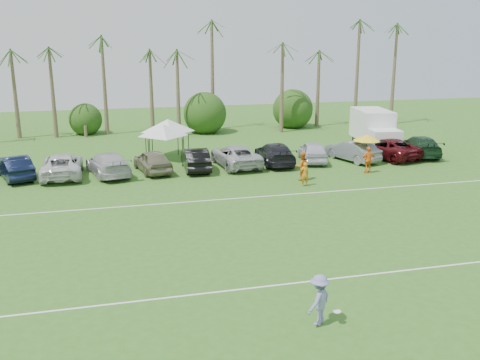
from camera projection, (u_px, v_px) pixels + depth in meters
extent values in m
plane|color=#30601C|center=(233.00, 317.00, 18.95)|extent=(120.00, 120.00, 0.00)
cube|color=white|center=(221.00, 292.00, 20.83)|extent=(80.00, 0.10, 0.01)
cube|color=white|center=(179.00, 203.00, 32.07)|extent=(80.00, 0.10, 0.01)
cone|color=brown|center=(16.00, 88.00, 50.44)|extent=(0.44, 0.44, 10.00)
cone|color=brown|center=(60.00, 82.00, 51.25)|extent=(0.44, 0.44, 11.00)
cone|color=brown|center=(104.00, 96.00, 52.58)|extent=(0.44, 0.44, 8.00)
cone|color=brown|center=(145.00, 90.00, 53.40)|extent=(0.44, 0.44, 9.00)
cone|color=brown|center=(185.00, 84.00, 54.21)|extent=(0.44, 0.44, 10.00)
cone|color=brown|center=(223.00, 79.00, 55.03)|extent=(0.44, 0.44, 11.00)
cone|color=brown|center=(269.00, 92.00, 56.59)|extent=(0.44, 0.44, 8.00)
cone|color=brown|center=(313.00, 86.00, 57.65)|extent=(0.44, 0.44, 9.00)
cone|color=brown|center=(356.00, 81.00, 58.70)|extent=(0.44, 0.44, 10.00)
cone|color=brown|center=(389.00, 76.00, 59.51)|extent=(0.44, 0.44, 11.00)
cylinder|color=brown|center=(86.00, 129.00, 53.90)|extent=(0.30, 0.30, 1.40)
sphere|color=#1C4112|center=(85.00, 118.00, 53.61)|extent=(4.00, 4.00, 4.00)
cylinder|color=brown|center=(203.00, 124.00, 56.73)|extent=(0.30, 0.30, 1.40)
sphere|color=#1C4112|center=(203.00, 114.00, 56.45)|extent=(4.00, 4.00, 4.00)
cylinder|color=brown|center=(292.00, 121.00, 59.09)|extent=(0.30, 0.30, 1.40)
sphere|color=#1C4112|center=(292.00, 111.00, 58.81)|extent=(4.00, 4.00, 4.00)
imported|color=orange|center=(305.00, 174.00, 35.51)|extent=(0.62, 0.43, 1.62)
imported|color=orange|center=(302.00, 166.00, 36.94)|extent=(0.98, 0.78, 1.97)
imported|color=orange|center=(368.00, 160.00, 38.89)|extent=(1.14, 0.48, 1.94)
cube|color=white|center=(372.00, 124.00, 47.42)|extent=(3.27, 5.13, 2.61)
cube|color=white|center=(385.00, 143.00, 44.48)|extent=(2.65, 2.21, 2.19)
cube|color=black|center=(388.00, 149.00, 43.81)|extent=(2.42, 0.66, 1.04)
cube|color=#E5590C|center=(386.00, 129.00, 47.67)|extent=(0.26, 1.66, 0.94)
cylinder|color=black|center=(371.00, 150.00, 44.74)|extent=(0.45, 0.97, 0.94)
cylinder|color=black|center=(395.00, 150.00, 44.95)|extent=(0.45, 0.97, 0.94)
cylinder|color=black|center=(355.00, 140.00, 48.95)|extent=(0.45, 0.97, 0.94)
cylinder|color=black|center=(377.00, 140.00, 49.16)|extent=(0.45, 0.97, 0.94)
cylinder|color=black|center=(149.00, 152.00, 41.78)|extent=(0.06, 0.06, 1.92)
cylinder|color=black|center=(183.00, 150.00, 42.41)|extent=(0.06, 0.06, 1.92)
cylinder|color=black|center=(146.00, 145.00, 44.28)|extent=(0.06, 0.06, 1.92)
cylinder|color=black|center=(178.00, 144.00, 44.92)|extent=(0.06, 0.06, 1.92)
pyramid|color=silver|center=(163.00, 124.00, 42.85)|extent=(4.14, 4.14, 0.96)
cylinder|color=black|center=(152.00, 148.00, 42.68)|extent=(0.06, 0.06, 2.08)
cylinder|color=black|center=(189.00, 146.00, 43.36)|extent=(0.06, 0.06, 2.08)
cylinder|color=black|center=(149.00, 142.00, 45.41)|extent=(0.06, 0.06, 2.08)
cylinder|color=black|center=(183.00, 140.00, 46.09)|extent=(0.06, 0.06, 2.08)
pyramid|color=silver|center=(168.00, 119.00, 43.85)|extent=(4.48, 4.48, 1.04)
cylinder|color=black|center=(366.00, 151.00, 41.53)|extent=(0.05, 0.05, 2.11)
cone|color=yellow|center=(367.00, 138.00, 41.26)|extent=(2.11, 2.11, 0.48)
imported|color=#7E7EB2|center=(319.00, 300.00, 18.27)|extent=(1.34, 1.25, 1.82)
cylinder|color=white|center=(337.00, 311.00, 18.32)|extent=(0.27, 0.27, 0.03)
imported|color=black|center=(15.00, 167.00, 37.36)|extent=(3.33, 5.30, 1.65)
imported|color=silver|center=(62.00, 165.00, 37.90)|extent=(2.79, 5.96, 1.65)
imported|color=#BBBBBB|center=(108.00, 164.00, 38.37)|extent=(3.55, 6.06, 1.65)
imported|color=gray|center=(152.00, 161.00, 39.23)|extent=(2.83, 5.13, 1.65)
imported|color=black|center=(195.00, 159.00, 39.91)|extent=(1.92, 5.07, 1.65)
imported|color=#B7B7B8|center=(236.00, 156.00, 40.98)|extent=(3.24, 6.15, 1.65)
imported|color=black|center=(275.00, 153.00, 41.77)|extent=(2.64, 5.81, 1.65)
imported|color=silver|center=(313.00, 151.00, 42.53)|extent=(3.02, 5.16, 1.65)
imported|color=gray|center=(352.00, 151.00, 42.83)|extent=(3.13, 5.30, 1.65)
imported|color=#4C0C11|center=(387.00, 148.00, 43.75)|extent=(4.17, 6.44, 1.65)
imported|color=#17361E|center=(420.00, 146.00, 44.71)|extent=(3.57, 6.07, 1.65)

